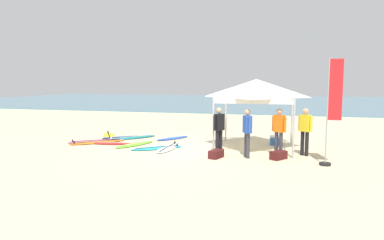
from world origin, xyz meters
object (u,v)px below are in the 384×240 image
Objects in this scene: surfboard_white at (168,148)px; surfboard_red at (111,143)px; person_blue at (247,130)px; surfboard_blue at (173,138)px; banner_flag at (331,116)px; gear_bag_near_tent at (278,155)px; surfboard_yellow at (109,135)px; surfboard_cyan at (157,148)px; surfboard_lime at (135,144)px; gear_bag_by_pole at (216,154)px; surfboard_orange at (97,142)px; person_yellow at (305,128)px; person_black at (219,127)px; canopy_tent at (256,88)px; cooler_box at (276,140)px; surfboard_navy at (126,137)px; surfboard_teal at (131,138)px; surfboard_pink at (96,141)px; person_orange at (279,129)px.

surfboard_red is at bearing 173.13° from surfboard_white.
surfboard_blue is at bearing 140.15° from person_blue.
gear_bag_near_tent is (-1.56, 0.50, -1.43)m from banner_flag.
surfboard_cyan is at bearing -35.06° from surfboard_yellow.
gear_bag_by_pole is at bearing -22.35° from surfboard_lime.
surfboard_orange is 1.26× the size of person_yellow.
person_black is 2.85× the size of gear_bag_near_tent.
person_blue is 1.00× the size of person_yellow.
canopy_tent reaches higher than cooler_box.
cooler_box reaches higher than surfboard_red.
person_black is at bearing 167.18° from banner_flag.
surfboard_lime is 1.82m from surfboard_orange.
cooler_box is at bearing -4.75° from surfboard_blue.
surfboard_navy and surfboard_red have the same top height.
person_black is (4.60, -2.39, 0.95)m from surfboard_teal.
banner_flag is (9.42, -1.98, 1.54)m from surfboard_pink.
surfboard_yellow is 8.52m from person_orange.
gear_bag_near_tent is at bearing -21.68° from surfboard_navy.
gear_bag_by_pole is at bearing -158.23° from person_yellow.
cooler_box is at bearing 57.21° from gear_bag_by_pole.
surfboard_teal is at bearing 142.16° from surfboard_white.
surfboard_blue is 0.83× the size of surfboard_orange.
person_orange reaches higher than surfboard_orange.
surfboard_yellow is at bearing 144.94° from surfboard_cyan.
person_orange reaches higher than surfboard_navy.
surfboard_red is 5.08m from gear_bag_by_pole.
person_yellow is 2.26m from cooler_box.
surfboard_blue is 0.86× the size of surfboard_lime.
surfboard_cyan is (3.40, -2.38, -0.00)m from surfboard_yellow.
person_orange is (7.05, -2.33, 0.95)m from surfboard_navy.
cooler_box is (-1.71, 3.19, -1.38)m from banner_flag.
surfboard_pink is 7.01m from person_blue.
surfboard_pink and surfboard_yellow have the same top height.
surfboard_teal is at bearing 157.93° from gear_bag_near_tent.
person_blue is (-0.15, -1.71, -1.40)m from canopy_tent.
surfboard_lime is 5.97m from person_orange.
surfboard_yellow is at bearing 102.62° from surfboard_orange.
person_black is at bearing -170.58° from person_yellow.
person_blue reaches higher than surfboard_pink.
surfboard_pink is at bearing -82.05° from surfboard_yellow.
surfboard_teal is at bearing 81.89° from surfboard_red.
person_black is at bearing -12.82° from surfboard_lime.
surfboard_orange is at bearing 174.17° from person_orange.
surfboard_teal is 1.75m from surfboard_orange.
surfboard_teal is 1.09× the size of surfboard_lime.
person_orange is (1.06, 0.51, 0.00)m from person_blue.
surfboard_pink is at bearing -178.34° from canopy_tent.
canopy_tent is 4.89× the size of gear_bag_by_pole.
surfboard_orange is 1.12× the size of surfboard_red.
surfboard_white is 5.26m from person_yellow.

